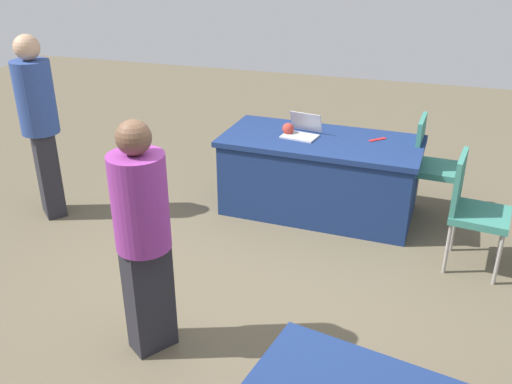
{
  "coord_description": "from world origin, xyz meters",
  "views": [
    {
      "loc": [
        -1.14,
        3.22,
        2.53
      ],
      "look_at": [
        -0.09,
        -0.06,
        0.9
      ],
      "focal_mm": 39.05,
      "sensor_mm": 36.0,
      "label": 1
    }
  ],
  "objects_px": {
    "chair_tucked_right": "(432,161)",
    "laptop_silver": "(302,132)",
    "person_attendee_standing": "(143,231)",
    "table_foreground": "(320,175)",
    "chair_near_front": "(472,205)",
    "person_organiser": "(39,119)",
    "yarn_ball": "(288,129)",
    "scissors_red": "(378,140)"
  },
  "relations": [
    {
      "from": "scissors_red",
      "to": "yarn_ball",
      "type": "bearing_deg",
      "value": -37.07
    },
    {
      "from": "person_attendee_standing",
      "to": "person_organiser",
      "type": "xyz_separation_m",
      "value": [
        1.82,
        -1.44,
        0.09
      ]
    },
    {
      "from": "table_foreground",
      "to": "scissors_red",
      "type": "relative_size",
      "value": 10.54
    },
    {
      "from": "chair_tucked_right",
      "to": "laptop_silver",
      "type": "xyz_separation_m",
      "value": [
        1.21,
        0.2,
        0.23
      ]
    },
    {
      "from": "person_attendee_standing",
      "to": "person_organiser",
      "type": "relative_size",
      "value": 0.92
    },
    {
      "from": "chair_near_front",
      "to": "person_organiser",
      "type": "bearing_deg",
      "value": -78.64
    },
    {
      "from": "laptop_silver",
      "to": "scissors_red",
      "type": "bearing_deg",
      "value": -161.62
    },
    {
      "from": "person_organiser",
      "to": "laptop_silver",
      "type": "xyz_separation_m",
      "value": [
        -2.26,
        -0.86,
        -0.17
      ]
    },
    {
      "from": "chair_tucked_right",
      "to": "scissors_red",
      "type": "xyz_separation_m",
      "value": [
        0.51,
        0.1,
        0.19
      ]
    },
    {
      "from": "person_organiser",
      "to": "laptop_silver",
      "type": "bearing_deg",
      "value": -117.36
    },
    {
      "from": "person_organiser",
      "to": "scissors_red",
      "type": "height_order",
      "value": "person_organiser"
    },
    {
      "from": "chair_near_front",
      "to": "person_attendee_standing",
      "type": "distance_m",
      "value": 2.62
    },
    {
      "from": "table_foreground",
      "to": "yarn_ball",
      "type": "relative_size",
      "value": 17.01
    },
    {
      "from": "chair_tucked_right",
      "to": "laptop_silver",
      "type": "height_order",
      "value": "chair_tucked_right"
    },
    {
      "from": "chair_near_front",
      "to": "scissors_red",
      "type": "bearing_deg",
      "value": -123.04
    },
    {
      "from": "chair_tucked_right",
      "to": "person_attendee_standing",
      "type": "xyz_separation_m",
      "value": [
        1.65,
        2.5,
        0.31
      ]
    },
    {
      "from": "table_foreground",
      "to": "person_attendee_standing",
      "type": "height_order",
      "value": "person_attendee_standing"
    },
    {
      "from": "person_attendee_standing",
      "to": "laptop_silver",
      "type": "relative_size",
      "value": 4.34
    },
    {
      "from": "yarn_ball",
      "to": "scissors_red",
      "type": "xyz_separation_m",
      "value": [
        -0.84,
        -0.1,
        -0.05
      ]
    },
    {
      "from": "chair_near_front",
      "to": "scissors_red",
      "type": "height_order",
      "value": "chair_near_front"
    },
    {
      "from": "scissors_red",
      "to": "table_foreground",
      "type": "bearing_deg",
      "value": -30.01
    },
    {
      "from": "chair_tucked_right",
      "to": "yarn_ball",
      "type": "relative_size",
      "value": 8.71
    },
    {
      "from": "person_attendee_standing",
      "to": "yarn_ball",
      "type": "relative_size",
      "value": 14.13
    },
    {
      "from": "chair_tucked_right",
      "to": "person_organiser",
      "type": "height_order",
      "value": "person_organiser"
    },
    {
      "from": "person_organiser",
      "to": "person_attendee_standing",
      "type": "bearing_deg",
      "value": -176.59
    },
    {
      "from": "table_foreground",
      "to": "scissors_red",
      "type": "xyz_separation_m",
      "value": [
        -0.5,
        -0.13,
        0.38
      ]
    },
    {
      "from": "chair_near_front",
      "to": "chair_tucked_right",
      "type": "bearing_deg",
      "value": -150.09
    },
    {
      "from": "scissors_red",
      "to": "chair_near_front",
      "type": "bearing_deg",
      "value": 95.19
    },
    {
      "from": "chair_near_front",
      "to": "person_organiser",
      "type": "relative_size",
      "value": 0.56
    },
    {
      "from": "chair_near_front",
      "to": "chair_tucked_right",
      "type": "height_order",
      "value": "chair_tucked_right"
    },
    {
      "from": "scissors_red",
      "to": "chair_tucked_right",
      "type": "bearing_deg",
      "value": 147.29
    },
    {
      "from": "person_organiser",
      "to": "yarn_ball",
      "type": "height_order",
      "value": "person_organiser"
    },
    {
      "from": "yarn_ball",
      "to": "scissors_red",
      "type": "distance_m",
      "value": 0.84
    },
    {
      "from": "yarn_ball",
      "to": "chair_tucked_right",
      "type": "bearing_deg",
      "value": -171.45
    },
    {
      "from": "chair_tucked_right",
      "to": "table_foreground",
      "type": "bearing_deg",
      "value": -73.43
    },
    {
      "from": "person_attendee_standing",
      "to": "table_foreground",
      "type": "bearing_deg",
      "value": 18.41
    },
    {
      "from": "chair_near_front",
      "to": "person_attendee_standing",
      "type": "relative_size",
      "value": 0.61
    },
    {
      "from": "chair_tucked_right",
      "to": "person_attendee_standing",
      "type": "bearing_deg",
      "value": -29.47
    },
    {
      "from": "chair_near_front",
      "to": "yarn_ball",
      "type": "xyz_separation_m",
      "value": [
        1.68,
        -0.63,
        0.26
      ]
    },
    {
      "from": "person_attendee_standing",
      "to": "laptop_silver",
      "type": "height_order",
      "value": "person_attendee_standing"
    },
    {
      "from": "person_organiser",
      "to": "table_foreground",
      "type": "bearing_deg",
      "value": -119.37
    },
    {
      "from": "table_foreground",
      "to": "scissors_red",
      "type": "bearing_deg",
      "value": -166.05
    }
  ]
}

